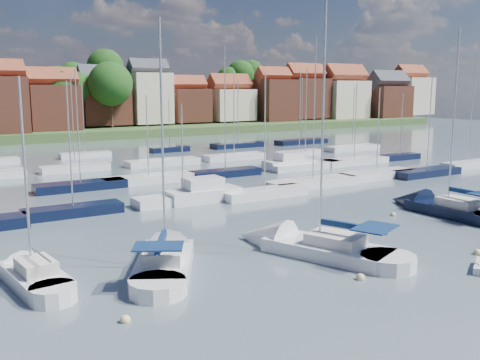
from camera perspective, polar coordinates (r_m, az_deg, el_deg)
ground at (r=69.98m, az=-7.61°, el=1.14°), size 260.00×260.00×0.00m
sailboat_left at (r=32.74m, az=-7.82°, el=-8.24°), size 8.15×11.43×15.49m
sailboat_centre at (r=34.98m, az=6.93°, el=-7.04°), size 7.70×12.80×16.89m
sailboat_navy at (r=48.50m, az=20.36°, el=-2.83°), size 3.30×11.94×16.47m
sailboat_far at (r=31.77m, az=-21.51°, el=-9.44°), size 3.46×9.16×11.97m
buoy_a at (r=25.49m, az=-12.13°, el=-14.61°), size 0.49×0.49×0.49m
buoy_b at (r=30.71m, az=12.71°, el=-10.33°), size 0.50×0.50×0.50m
buoy_c at (r=34.50m, az=15.72°, el=-8.20°), size 0.41×0.41×0.41m
buoy_d at (r=37.43m, az=24.00°, el=-7.27°), size 0.51×0.51×0.51m
buoy_e at (r=45.98m, az=16.01°, el=-3.71°), size 0.46×0.46×0.46m
marina_field at (r=66.37m, az=-4.42°, el=1.10°), size 79.62×41.41×15.93m
far_shore_town at (r=159.04m, az=-20.55°, el=7.09°), size 212.46×90.00×22.27m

